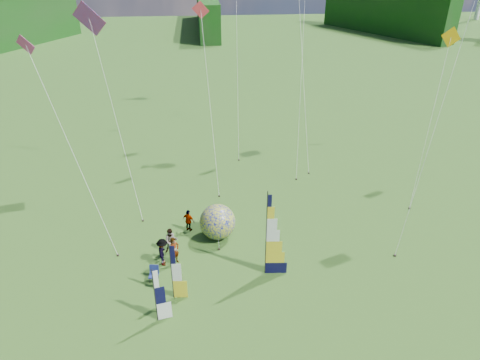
{
  "coord_description": "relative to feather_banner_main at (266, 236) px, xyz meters",
  "views": [
    {
      "loc": [
        -3.02,
        -15.73,
        16.25
      ],
      "look_at": [
        -1.0,
        4.0,
        5.5
      ],
      "focal_mm": 32.0,
      "sensor_mm": 36.0,
      "label": 1
    }
  ],
  "objects": [
    {
      "name": "ground",
      "position": [
        -0.31,
        -2.88,
        -2.59
      ],
      "size": [
        220.0,
        220.0,
        0.0
      ],
      "primitive_type": "plane",
      "color": "#3E591C",
      "rests_on": "ground"
    },
    {
      "name": "treeline_ring",
      "position": [
        -0.31,
        -2.88,
        1.41
      ],
      "size": [
        210.0,
        210.0,
        8.0
      ],
      "primitive_type": null,
      "color": "#1D3817",
      "rests_on": "ground"
    },
    {
      "name": "feather_banner_main",
      "position": [
        0.0,
        0.0,
        0.0
      ],
      "size": [
        1.4,
        0.22,
        5.18
      ],
      "primitive_type": null,
      "rotation": [
        0.0,
        0.0,
        -0.09
      ],
      "color": "black",
      "rests_on": "ground"
    },
    {
      "name": "side_banner_left",
      "position": [
        -5.08,
        -1.41,
        -0.9
      ],
      "size": [
        0.95,
        0.19,
        3.39
      ],
      "primitive_type": null,
      "rotation": [
        0.0,
        0.0,
        -0.1
      ],
      "color": "gold",
      "rests_on": "ground"
    },
    {
      "name": "side_banner_far",
      "position": [
        -5.83,
        -2.92,
        -1.03
      ],
      "size": [
        0.93,
        0.28,
        3.12
      ],
      "primitive_type": null,
      "rotation": [
        0.0,
        0.0,
        0.2
      ],
      "color": "white",
      "rests_on": "ground"
    },
    {
      "name": "bol_inflatable",
      "position": [
        -2.46,
        3.78,
        -1.46
      ],
      "size": [
        2.99,
        2.99,
        2.27
      ],
      "primitive_type": "sphere",
      "rotation": [
        0.0,
        0.0,
        0.42
      ],
      "color": "#000782",
      "rests_on": "ground"
    },
    {
      "name": "spectator_a",
      "position": [
        -5.09,
        1.45,
        -1.71
      ],
      "size": [
        0.76,
        0.74,
        1.76
      ],
      "primitive_type": "imported",
      "rotation": [
        0.0,
        0.0,
        0.73
      ],
      "color": "#66594C",
      "rests_on": "ground"
    },
    {
      "name": "spectator_b",
      "position": [
        -5.33,
        2.53,
        -1.78
      ],
      "size": [
        0.83,
        0.47,
        1.63
      ],
      "primitive_type": "imported",
      "rotation": [
        0.0,
        0.0,
        0.11
      ],
      "color": "#66594C",
      "rests_on": "ground"
    },
    {
      "name": "spectator_c",
      "position": [
        -5.75,
        1.38,
        -1.72
      ],
      "size": [
        0.47,
        1.15,
        1.75
      ],
      "primitive_type": "imported",
      "rotation": [
        0.0,
        0.0,
        1.62
      ],
      "color": "#66594C",
      "rests_on": "ground"
    },
    {
      "name": "spectator_d",
      "position": [
        -4.29,
        4.65,
        -1.82
      ],
      "size": [
        0.95,
        0.82,
        1.54
      ],
      "primitive_type": "imported",
      "rotation": [
        0.0,
        0.0,
        2.54
      ],
      "color": "#66594C",
      "rests_on": "ground"
    },
    {
      "name": "camp_chair",
      "position": [
        -6.21,
        -0.05,
        -2.12
      ],
      "size": [
        0.62,
        0.62,
        0.95
      ],
      "primitive_type": null,
      "rotation": [
        0.0,
        0.0,
        -0.13
      ],
      "color": "navy",
      "rests_on": "ground"
    },
    {
      "name": "kite_whale",
      "position": [
        5.32,
        17.22,
        8.54
      ],
      "size": [
        6.2,
        13.98,
        22.26
      ],
      "primitive_type": null,
      "rotation": [
        0.0,
        0.0,
        0.25
      ],
      "color": "black",
      "rests_on": "ground"
    },
    {
      "name": "kite_rainbow_delta",
      "position": [
        -8.95,
        9.74,
        4.42
      ],
      "size": [
        10.24,
        13.03,
        14.03
      ],
      "primitive_type": null,
      "rotation": [
        0.0,
        0.0,
        -0.31
      ],
      "color": "#FE221A",
      "rests_on": "ground"
    },
    {
      "name": "kite_parafoil",
      "position": [
        10.89,
        4.08,
        6.76
      ],
      "size": [
        10.93,
        11.69,
        18.7
      ],
      "primitive_type": null,
      "rotation": [
        0.0,
        0.0,
        0.18
      ],
      "color": "#B51124",
      "rests_on": "ground"
    },
    {
      "name": "small_kite_red",
      "position": [
        -2.43,
        12.83,
        4.03
      ],
      "size": [
        5.74,
        10.77,
        13.25
      ],
      "primitive_type": null,
      "rotation": [
        0.0,
        0.0,
        0.28
      ],
      "color": "#CF313E",
      "rests_on": "ground"
    },
    {
      "name": "small_kite_orange",
      "position": [
        5.05,
        14.93,
        5.8
      ],
      "size": [
        6.69,
        11.2,
        16.79
      ],
      "primitive_type": null,
      "rotation": [
        0.0,
        0.0,
        0.27
      ],
      "color": "#E14900",
      "rests_on": "ground"
    },
    {
      "name": "small_kite_yellow",
      "position": [
        13.31,
        8.93,
        3.35
      ],
      "size": [
        7.38,
        9.52,
        11.89
      ],
      "primitive_type": null,
      "rotation": [
        0.0,
        0.0,
        0.07
      ],
      "color": "#FFAA0A",
      "rests_on": "ground"
    },
    {
      "name": "small_kite_pink",
      "position": [
        -10.96,
        5.56,
        3.55
      ],
      "size": [
        9.48,
        10.29,
        12.28
      ],
      "primitive_type": null,
      "rotation": [
        0.0,
        0.0,
        -0.38
      ],
      "color": "#C73A7E",
      "rests_on": "ground"
    },
    {
      "name": "small_kite_green",
      "position": [
        0.31,
        19.52,
        7.18
      ],
      "size": [
        5.23,
        12.07,
        19.54
      ],
      "primitive_type": null,
      "rotation": [
        0.0,
        0.0,
        -0.2
      ],
      "color": "#1E9522",
      "rests_on": "ground"
    }
  ]
}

